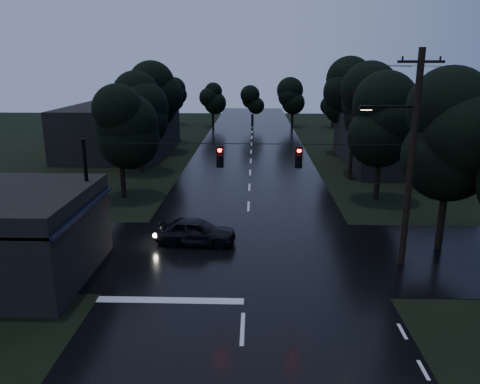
{
  "coord_description": "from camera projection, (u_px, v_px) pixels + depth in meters",
  "views": [
    {
      "loc": [
        0.39,
        -10.04,
        9.37
      ],
      "look_at": [
        -0.42,
        15.25,
        2.34
      ],
      "focal_mm": 35.0,
      "sensor_mm": 36.0,
      "label": 1
    }
  ],
  "objects": [
    {
      "name": "building_far_right",
      "position": [
        399.0,
        141.0,
        43.92
      ],
      "size": [
        10.0,
        14.0,
        4.4
      ],
      "primitive_type": "cube",
      "color": "black",
      "rests_on": "ground"
    },
    {
      "name": "anchor_pole_left",
      "position": [
        88.0,
        201.0,
        22.21
      ],
      "size": [
        0.18,
        0.18,
        6.0
      ],
      "primitive_type": "cylinder",
      "color": "black",
      "rests_on": "ground"
    },
    {
      "name": "car",
      "position": [
        196.0,
        231.0,
        24.83
      ],
      "size": [
        4.32,
        1.97,
        1.44
      ],
      "primitive_type": "imported",
      "rotation": [
        0.0,
        0.0,
        1.51
      ],
      "color": "black",
      "rests_on": "ground"
    },
    {
      "name": "building_far_left",
      "position": [
        122.0,
        128.0,
        50.47
      ],
      "size": [
        10.0,
        16.0,
        5.0
      ],
      "primitive_type": "cube",
      "color": "black",
      "rests_on": "ground"
    },
    {
      "name": "tree_left_a",
      "position": [
        119.0,
        124.0,
        32.25
      ],
      "size": [
        3.92,
        3.92,
        8.26
      ],
      "color": "black",
      "rests_on": "ground"
    },
    {
      "name": "tree_left_b",
      "position": [
        138.0,
        108.0,
        39.87
      ],
      "size": [
        4.2,
        4.2,
        8.85
      ],
      "color": "black",
      "rests_on": "ground"
    },
    {
      "name": "tree_right_a",
      "position": [
        382.0,
        120.0,
        31.6
      ],
      "size": [
        4.2,
        4.2,
        8.85
      ],
      "color": "black",
      "rests_on": "ground"
    },
    {
      "name": "utility_pole_far",
      "position": [
        352.0,
        133.0,
        37.86
      ],
      "size": [
        2.0,
        0.3,
        7.5
      ],
      "color": "black",
      "rests_on": "ground"
    },
    {
      "name": "main_road",
      "position": [
        250.0,
        173.0,
        41.08
      ],
      "size": [
        12.0,
        120.0,
        0.02
      ],
      "primitive_type": "cube",
      "color": "black",
      "rests_on": "ground"
    },
    {
      "name": "span_signals",
      "position": [
        258.0,
        156.0,
        21.36
      ],
      "size": [
        15.0,
        0.37,
        1.12
      ],
      "color": "black",
      "rests_on": "ground"
    },
    {
      "name": "tree_right_c",
      "position": [
        349.0,
        92.0,
        48.7
      ],
      "size": [
        4.76,
        4.76,
        10.03
      ],
      "color": "black",
      "rests_on": "ground"
    },
    {
      "name": "cross_street",
      "position": [
        246.0,
        253.0,
        23.75
      ],
      "size": [
        60.0,
        9.0,
        0.02
      ],
      "primitive_type": "cube",
      "color": "black",
      "rests_on": "ground"
    },
    {
      "name": "tree_left_c",
      "position": [
        155.0,
        95.0,
        49.42
      ],
      "size": [
        4.48,
        4.48,
        9.44
      ],
      "color": "black",
      "rests_on": "ground"
    },
    {
      "name": "utility_pole_main",
      "position": [
        410.0,
        157.0,
        21.15
      ],
      "size": [
        3.5,
        0.3,
        10.0
      ],
      "color": "black",
      "rests_on": "ground"
    },
    {
      "name": "tree_right_b",
      "position": [
        365.0,
        104.0,
        39.18
      ],
      "size": [
        4.48,
        4.48,
        9.44
      ],
      "color": "black",
      "rests_on": "ground"
    },
    {
      "name": "tree_corner_near",
      "position": [
        452.0,
        134.0,
        22.8
      ],
      "size": [
        4.48,
        4.48,
        9.44
      ],
      "color": "black",
      "rests_on": "ground"
    }
  ]
}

